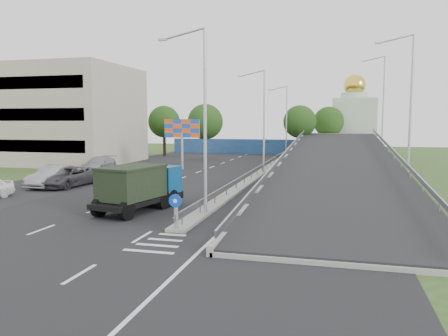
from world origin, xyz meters
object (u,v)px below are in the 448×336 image
(dump_truck, at_px, (140,185))
(parked_car_c, at_px, (68,177))
(lamp_post_far, at_px, (285,117))
(church, at_px, (354,121))
(parked_car_d, at_px, (99,164))
(sign_bollard, at_px, (176,211))
(billboard, at_px, (182,131))
(lamp_post_mid, at_px, (262,116))
(parked_car_b, at_px, (54,176))
(lamp_post_near, at_px, (202,111))

(dump_truck, xyz_separation_m, parked_car_c, (-9.78, 7.27, -0.71))
(lamp_post_far, distance_m, parked_car_c, 35.39)
(church, relative_size, parked_car_d, 2.64)
(dump_truck, bearing_deg, sign_bollard, -35.81)
(billboard, distance_m, parked_car_d, 9.46)
(lamp_post_far, height_order, dump_truck, lamp_post_far)
(dump_truck, bearing_deg, billboard, 115.85)
(lamp_post_far, bearing_deg, parked_car_d, -128.54)
(lamp_post_mid, distance_m, parked_car_c, 19.08)
(lamp_post_mid, relative_size, dump_truck, 1.55)
(parked_car_b, relative_size, parked_car_d, 1.00)
(lamp_post_mid, bearing_deg, lamp_post_near, -90.00)
(dump_truck, bearing_deg, lamp_post_far, 96.67)
(parked_car_c, bearing_deg, church, 67.16)
(sign_bollard, relative_size, parked_car_c, 0.29)
(sign_bollard, height_order, dump_truck, dump_truck)
(billboard, height_order, parked_car_d, billboard)
(church, height_order, parked_car_c, church)
(lamp_post_near, bearing_deg, church, 79.62)
(billboard, xyz_separation_m, parked_car_d, (-8.06, -3.56, -3.43))
(lamp_post_far, height_order, billboard, lamp_post_far)
(sign_bollard, relative_size, parked_car_b, 0.32)
(sign_bollard, height_order, billboard, billboard)
(sign_bollard, xyz_separation_m, lamp_post_far, (0.11, 43.83, 4.77))
(lamp_post_near, relative_size, parked_car_c, 1.76)
(lamp_post_far, relative_size, dump_truck, 1.55)
(lamp_post_near, height_order, church, church)
(lamp_post_far, xyz_separation_m, dump_truck, (-3.98, -39.49, -4.30))
(lamp_post_mid, bearing_deg, church, 73.78)
(church, bearing_deg, sign_bollard, -99.81)
(lamp_post_far, bearing_deg, parked_car_c, -113.13)
(parked_car_c, bearing_deg, dump_truck, -32.35)
(lamp_post_mid, xyz_separation_m, parked_car_d, (-17.17, -1.56, -5.05))
(parked_car_b, bearing_deg, lamp_post_mid, 39.60)
(church, relative_size, dump_truck, 2.12)
(lamp_post_far, bearing_deg, parked_car_b, -114.47)
(church, bearing_deg, lamp_post_near, -100.38)
(lamp_post_mid, distance_m, billboard, 9.47)
(parked_car_b, height_order, parked_car_d, parked_car_b)
(church, relative_size, parked_car_b, 2.64)
(church, height_order, dump_truck, church)
(lamp_post_far, height_order, parked_car_b, lamp_post_far)
(billboard, bearing_deg, parked_car_d, -156.17)
(sign_bollard, height_order, lamp_post_near, lamp_post_near)
(lamp_post_mid, bearing_deg, dump_truck, -101.55)
(lamp_post_far, height_order, church, church)
(sign_bollard, distance_m, parked_car_b, 18.53)
(parked_car_b, bearing_deg, lamp_post_far, 64.85)
(church, bearing_deg, parked_car_b, -117.95)
(lamp_post_near, relative_size, dump_truck, 1.55)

